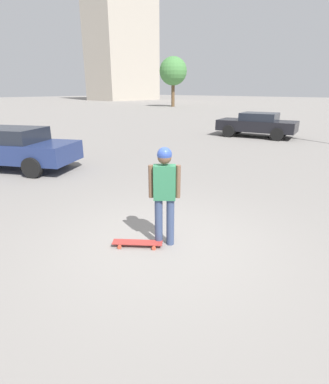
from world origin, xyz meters
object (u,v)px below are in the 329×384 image
Objects in this scene: person at (164,188)px; skateboard at (137,243)px; car_parked_near at (10,148)px; car_parked_far at (257,124)px.

person reaches higher than skateboard.
person is at bearing -165.73° from skateboard.
person reaches higher than car_parked_near.
car_parked_near reaches higher than skateboard.
person is at bearing 147.49° from car_parked_near.
car_parked_far is at bearing -110.74° from skateboard.
car_parked_far reaches higher than skateboard.
car_parked_near is at bearing 64.91° from car_parked_far.
person is 2.15× the size of skateboard.
skateboard is 0.18× the size of car_parked_far.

